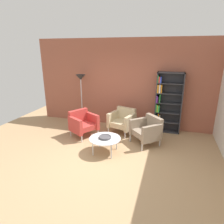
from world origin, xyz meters
The scene contains 9 objects.
ground_plane centered at (0.00, 0.00, 0.00)m, with size 8.32×8.32×0.00m, color tan.
brick_back_panel centered at (0.00, 2.46, 1.45)m, with size 6.40×0.12×2.90m, color #9E5642.
bookshelf_tall centered at (1.32, 2.25, 0.94)m, with size 0.80×0.30×1.90m.
coffee_table_low centered at (-0.07, 0.36, 0.37)m, with size 0.80×0.80×0.40m.
decorative_bowl centered at (-0.07, 0.36, 0.43)m, with size 0.32×0.32×0.05m.
armchair_corner_red centered at (0.06, 1.72, 0.41)m, with size 0.87×0.83×0.78m.
armchair_spare_guest centered at (-1.05, 1.14, 0.41)m, with size 0.91×0.93×0.78m.
armchair_by_bookshelf centered at (0.89, 1.18, 0.41)m, with size 0.95×0.95×0.78m.
floor_lamp_torchiere centered at (-1.51, 2.09, 1.45)m, with size 0.32×0.32×1.74m.
Camera 1 is at (1.41, -3.89, 2.53)m, focal length 31.29 mm.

